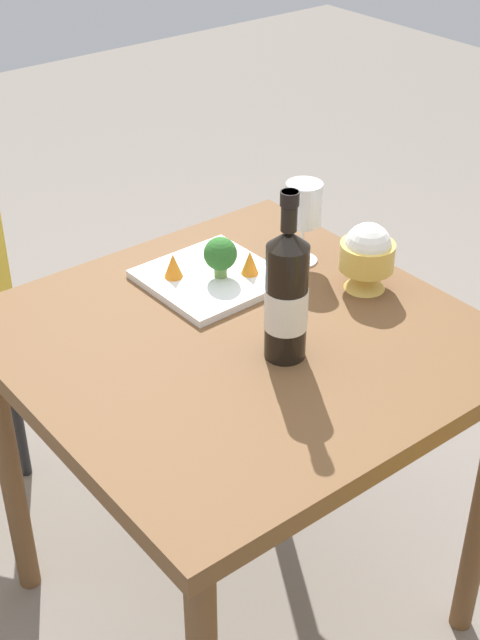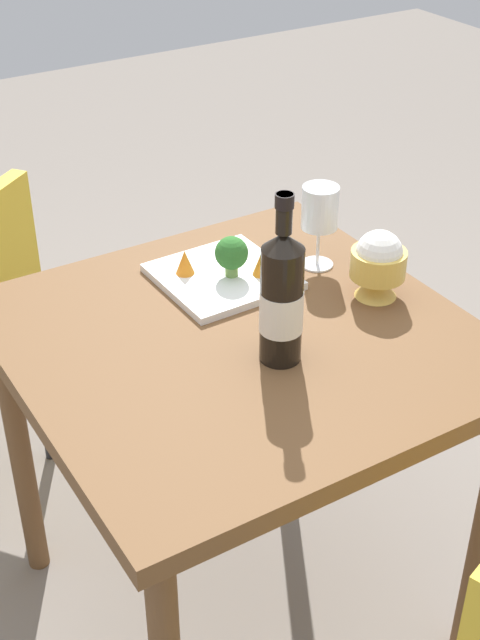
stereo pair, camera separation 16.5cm
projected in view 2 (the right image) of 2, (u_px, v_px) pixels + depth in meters
The scene contains 9 objects.
ground_plane at pixel (240, 601), 2.07m from camera, with size 8.00×8.00×0.00m, color gray.
dining_table at pixel (240, 375), 1.72m from camera, with size 0.83×0.83×0.75m.
wine_bottle at pixel (282, 298), 1.53m from camera, with size 0.08×0.08×0.32m.
wine_glass at pixel (320, 210), 1.81m from camera, with size 0.08×0.08×0.18m.
rice_bowl at pixel (378, 263), 1.74m from camera, with size 0.11×0.11×0.14m.
serving_plate at pixel (223, 277), 1.83m from camera, with size 0.26×0.26×0.02m.
broccoli_floret at pixel (232, 254), 1.79m from camera, with size 0.07×0.07×0.09m.
carrot_garnish_left at pixel (185, 262), 1.81m from camera, with size 0.04×0.04×0.05m.
carrot_garnish_right at pixel (261, 263), 1.81m from camera, with size 0.04×0.04×0.05m.
Camera 2 is at (-0.72, -1.18, 1.68)m, focal length 50.15 mm.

